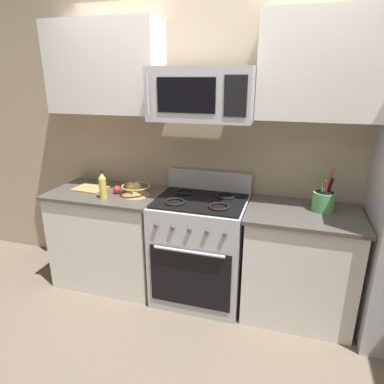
{
  "coord_description": "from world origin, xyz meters",
  "views": [
    {
      "loc": [
        0.69,
        -1.9,
        1.9
      ],
      "look_at": [
        -0.04,
        0.53,
        1.03
      ],
      "focal_mm": 31.69,
      "sensor_mm": 36.0,
      "label": 1
    }
  ],
  "objects_px": {
    "utensil_crock": "(324,200)",
    "cutting_board": "(90,189)",
    "fruit_basket": "(136,189)",
    "bottle_oil": "(103,186)",
    "apple_loose": "(117,190)",
    "range_oven": "(200,248)",
    "microwave": "(203,94)"
  },
  "relations": [
    {
      "from": "utensil_crock",
      "to": "cutting_board",
      "type": "bearing_deg",
      "value": -177.93
    },
    {
      "from": "fruit_basket",
      "to": "bottle_oil",
      "type": "height_order",
      "value": "bottle_oil"
    },
    {
      "from": "apple_loose",
      "to": "cutting_board",
      "type": "distance_m",
      "value": 0.3
    },
    {
      "from": "range_oven",
      "to": "fruit_basket",
      "type": "xyz_separation_m",
      "value": [
        -0.59,
        -0.01,
        0.49
      ]
    },
    {
      "from": "fruit_basket",
      "to": "cutting_board",
      "type": "bearing_deg",
      "value": 177.55
    },
    {
      "from": "cutting_board",
      "to": "range_oven",
      "type": "bearing_deg",
      "value": -0.41
    },
    {
      "from": "utensil_crock",
      "to": "apple_loose",
      "type": "relative_size",
      "value": 4.83
    },
    {
      "from": "microwave",
      "to": "cutting_board",
      "type": "distance_m",
      "value": 1.36
    },
    {
      "from": "utensil_crock",
      "to": "apple_loose",
      "type": "height_order",
      "value": "utensil_crock"
    },
    {
      "from": "utensil_crock",
      "to": "bottle_oil",
      "type": "distance_m",
      "value": 1.8
    },
    {
      "from": "range_oven",
      "to": "fruit_basket",
      "type": "height_order",
      "value": "range_oven"
    },
    {
      "from": "range_oven",
      "to": "microwave",
      "type": "height_order",
      "value": "microwave"
    },
    {
      "from": "apple_loose",
      "to": "bottle_oil",
      "type": "height_order",
      "value": "bottle_oil"
    },
    {
      "from": "microwave",
      "to": "utensil_crock",
      "type": "relative_size",
      "value": 2.31
    },
    {
      "from": "range_oven",
      "to": "fruit_basket",
      "type": "bearing_deg",
      "value": -178.79
    },
    {
      "from": "cutting_board",
      "to": "bottle_oil",
      "type": "xyz_separation_m",
      "value": [
        0.24,
        -0.17,
        0.1
      ]
    },
    {
      "from": "microwave",
      "to": "bottle_oil",
      "type": "height_order",
      "value": "microwave"
    },
    {
      "from": "fruit_basket",
      "to": "apple_loose",
      "type": "xyz_separation_m",
      "value": [
        -0.18,
        -0.01,
        -0.02
      ]
    },
    {
      "from": "utensil_crock",
      "to": "fruit_basket",
      "type": "distance_m",
      "value": 1.55
    },
    {
      "from": "range_oven",
      "to": "bottle_oil",
      "type": "bearing_deg",
      "value": -168.83
    },
    {
      "from": "utensil_crock",
      "to": "bottle_oil",
      "type": "height_order",
      "value": "utensil_crock"
    },
    {
      "from": "cutting_board",
      "to": "bottle_oil",
      "type": "relative_size",
      "value": 1.17
    },
    {
      "from": "microwave",
      "to": "utensil_crock",
      "type": "height_order",
      "value": "microwave"
    },
    {
      "from": "microwave",
      "to": "bottle_oil",
      "type": "bearing_deg",
      "value": -167.01
    },
    {
      "from": "microwave",
      "to": "apple_loose",
      "type": "relative_size",
      "value": 11.15
    },
    {
      "from": "bottle_oil",
      "to": "microwave",
      "type": "bearing_deg",
      "value": 12.99
    },
    {
      "from": "range_oven",
      "to": "utensil_crock",
      "type": "distance_m",
      "value": 1.09
    },
    {
      "from": "cutting_board",
      "to": "fruit_basket",
      "type": "bearing_deg",
      "value": -2.45
    },
    {
      "from": "apple_loose",
      "to": "bottle_oil",
      "type": "distance_m",
      "value": 0.17
    },
    {
      "from": "microwave",
      "to": "cutting_board",
      "type": "bearing_deg",
      "value": -178.94
    },
    {
      "from": "utensil_crock",
      "to": "range_oven",
      "type": "bearing_deg",
      "value": -175.2
    },
    {
      "from": "fruit_basket",
      "to": "cutting_board",
      "type": "distance_m",
      "value": 0.47
    }
  ]
}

